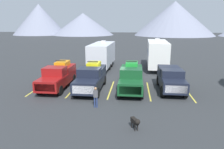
# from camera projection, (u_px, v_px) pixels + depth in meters

# --- Properties ---
(ground_plane) EXTENTS (240.00, 240.00, 0.00)m
(ground_plane) POSITION_uv_depth(u_px,v_px,m) (111.00, 89.00, 19.98)
(ground_plane) COLOR #2D3033
(pickup_truck_a) EXTENTS (2.18, 5.91, 2.49)m
(pickup_truck_a) POSITION_uv_depth(u_px,v_px,m) (58.00, 76.00, 20.24)
(pickup_truck_a) COLOR maroon
(pickup_truck_a) RESTS_ON ground
(pickup_truck_b) EXTENTS (2.22, 5.86, 2.51)m
(pickup_truck_b) POSITION_uv_depth(u_px,v_px,m) (91.00, 77.00, 19.57)
(pickup_truck_b) COLOR black
(pickup_truck_b) RESTS_ON ground
(pickup_truck_c) EXTENTS (2.18, 5.73, 2.59)m
(pickup_truck_c) POSITION_uv_depth(u_px,v_px,m) (131.00, 78.00, 19.33)
(pickup_truck_c) COLOR #144723
(pickup_truck_c) RESTS_ON ground
(pickup_truck_d) EXTENTS (2.17, 5.29, 2.07)m
(pickup_truck_d) POSITION_uv_depth(u_px,v_px,m) (171.00, 78.00, 19.35)
(pickup_truck_d) COLOR black
(pickup_truck_d) RESTS_ON ground
(lot_stripe_a) EXTENTS (0.12, 5.50, 0.01)m
(lot_stripe_a) POSITION_uv_depth(u_px,v_px,m) (39.00, 87.00, 20.52)
(lot_stripe_a) COLOR gold
(lot_stripe_a) RESTS_ON ground
(lot_stripe_b) EXTENTS (0.12, 5.50, 0.01)m
(lot_stripe_b) POSITION_uv_depth(u_px,v_px,m) (74.00, 88.00, 20.17)
(lot_stripe_b) COLOR gold
(lot_stripe_b) RESTS_ON ground
(lot_stripe_c) EXTENTS (0.12, 5.50, 0.01)m
(lot_stripe_c) POSITION_uv_depth(u_px,v_px,m) (111.00, 89.00, 19.82)
(lot_stripe_c) COLOR gold
(lot_stripe_c) RESTS_ON ground
(lot_stripe_d) EXTENTS (0.12, 5.50, 0.01)m
(lot_stripe_d) POSITION_uv_depth(u_px,v_px,m) (149.00, 91.00, 19.46)
(lot_stripe_d) COLOR gold
(lot_stripe_d) RESTS_ON ground
(lot_stripe_e) EXTENTS (0.12, 5.50, 0.01)m
(lot_stripe_e) POSITION_uv_depth(u_px,v_px,m) (188.00, 92.00, 19.11)
(lot_stripe_e) COLOR gold
(lot_stripe_e) RESTS_ON ground
(camper_trailer_a) EXTENTS (2.88, 8.84, 3.66)m
(camper_trailer_a) POSITION_uv_depth(u_px,v_px,m) (102.00, 54.00, 28.73)
(camper_trailer_a) COLOR silver
(camper_trailer_a) RESTS_ON ground
(camper_trailer_b) EXTENTS (2.83, 8.96, 3.99)m
(camper_trailer_b) POSITION_uv_depth(u_px,v_px,m) (157.00, 53.00, 28.41)
(camper_trailer_b) COLOR white
(camper_trailer_b) RESTS_ON ground
(person_a) EXTENTS (0.34, 0.21, 1.56)m
(person_a) POSITION_uv_depth(u_px,v_px,m) (96.00, 96.00, 15.41)
(person_a) COLOR navy
(person_a) RESTS_ON ground
(dog) EXTENTS (0.57, 0.88, 0.78)m
(dog) POSITION_uv_depth(u_px,v_px,m) (136.00, 122.00, 12.20)
(dog) COLOR black
(dog) RESTS_ON ground
(mountain_ridge) EXTENTS (127.92, 38.49, 16.19)m
(mountain_ridge) POSITION_uv_depth(u_px,v_px,m) (132.00, 21.00, 104.15)
(mountain_ridge) COLOR gray
(mountain_ridge) RESTS_ON ground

